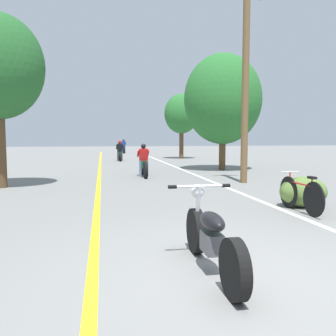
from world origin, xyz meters
The scene contains 12 objects.
ground_plane centered at (0.00, 0.00, 0.00)m, with size 120.00×120.00×0.00m, color slate.
lane_stripe_center centered at (-1.70, 12.17, 0.00)m, with size 0.14×48.00×0.01m, color yellow.
lane_stripe_edge centered at (2.32, 12.17, 0.00)m, with size 0.14×48.00×0.01m, color white.
utility_pole centered at (3.34, 8.00, 3.56)m, with size 1.10×0.24×6.94m.
roadside_tree_right_near centered at (4.24, 12.90, 3.44)m, with size 3.79×3.41×5.63m.
roadside_tree_right_far centered at (4.31, 22.35, 3.33)m, with size 2.57×2.31×4.84m.
roadside_bush centered at (2.98, 3.62, 0.35)m, with size 1.10×0.88×0.70m.
motorcycle_foreground centered at (-0.31, 0.21, 0.41)m, with size 0.84×2.09×0.98m.
motorcycle_rider_lead centered at (0.09, 10.62, 0.51)m, with size 0.50×2.04×1.34m.
motorcycle_rider_mid centered at (-0.38, 20.69, 0.52)m, with size 0.50×2.02×1.38m.
motorcycle_rider_far centered at (0.59, 32.54, 0.54)m, with size 0.50×2.16×1.44m.
bicycle_parked centered at (2.59, 3.09, 0.38)m, with size 0.44×1.70×0.84m.
Camera 1 is at (-1.57, -3.77, 1.60)m, focal length 38.00 mm.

